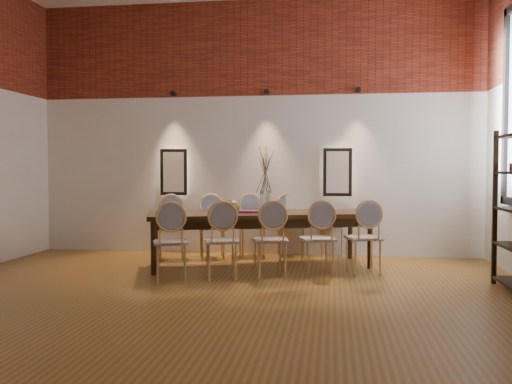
# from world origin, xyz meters

# --- Properties ---
(floor) EXTENTS (7.00, 7.00, 0.02)m
(floor) POSITION_xyz_m (0.00, 0.00, -0.01)
(floor) COLOR brown
(floor) RESTS_ON ground
(wall_back) EXTENTS (7.00, 0.10, 4.00)m
(wall_back) POSITION_xyz_m (0.00, 3.55, 2.00)
(wall_back) COLOR silver
(wall_back) RESTS_ON ground
(brick_band_back) EXTENTS (7.00, 0.02, 1.50)m
(brick_band_back) POSITION_xyz_m (0.00, 3.48, 3.25)
(brick_band_back) COLOR maroon
(brick_band_back) RESTS_ON ground
(niche_left) EXTENTS (0.36, 0.06, 0.66)m
(niche_left) POSITION_xyz_m (-1.30, 3.45, 1.30)
(niche_left) COLOR #FFEAC6
(niche_left) RESTS_ON wall_back
(niche_right) EXTENTS (0.36, 0.06, 0.66)m
(niche_right) POSITION_xyz_m (1.30, 3.45, 1.30)
(niche_right) COLOR #FFEAC6
(niche_right) RESTS_ON wall_back
(spot_fixture_left) EXTENTS (0.08, 0.10, 0.08)m
(spot_fixture_left) POSITION_xyz_m (-1.30, 3.42, 2.55)
(spot_fixture_left) COLOR black
(spot_fixture_left) RESTS_ON wall_back
(spot_fixture_mid) EXTENTS (0.08, 0.10, 0.08)m
(spot_fixture_mid) POSITION_xyz_m (0.20, 3.42, 2.55)
(spot_fixture_mid) COLOR black
(spot_fixture_mid) RESTS_ON wall_back
(spot_fixture_right) EXTENTS (0.08, 0.10, 0.08)m
(spot_fixture_right) POSITION_xyz_m (1.60, 3.42, 2.55)
(spot_fixture_right) COLOR black
(spot_fixture_right) RESTS_ON wall_back
(dining_table) EXTENTS (3.20, 1.82, 0.75)m
(dining_table) POSITION_xyz_m (0.23, 2.41, 0.38)
(dining_table) COLOR black
(dining_table) RESTS_ON floor
(chair_near_a) EXTENTS (0.55, 0.55, 0.94)m
(chair_near_a) POSITION_xyz_m (-0.71, 1.32, 0.47)
(chair_near_a) COLOR tan
(chair_near_a) RESTS_ON floor
(chair_near_b) EXTENTS (0.55, 0.55, 0.94)m
(chair_near_b) POSITION_xyz_m (-0.13, 1.50, 0.47)
(chair_near_b) COLOR tan
(chair_near_b) RESTS_ON floor
(chair_near_c) EXTENTS (0.55, 0.55, 0.94)m
(chair_near_c) POSITION_xyz_m (0.46, 1.68, 0.47)
(chair_near_c) COLOR tan
(chair_near_c) RESTS_ON floor
(chair_near_d) EXTENTS (0.55, 0.55, 0.94)m
(chair_near_d) POSITION_xyz_m (1.04, 1.85, 0.47)
(chair_near_d) COLOR tan
(chair_near_d) RESTS_ON floor
(chair_near_e) EXTENTS (0.55, 0.55, 0.94)m
(chair_near_e) POSITION_xyz_m (1.62, 2.03, 0.47)
(chair_near_e) COLOR tan
(chair_near_e) RESTS_ON floor
(chair_far_a) EXTENTS (0.55, 0.55, 0.94)m
(chair_far_a) POSITION_xyz_m (-1.16, 2.79, 0.47)
(chair_far_a) COLOR tan
(chair_far_a) RESTS_ON floor
(chair_far_b) EXTENTS (0.55, 0.55, 0.94)m
(chair_far_b) POSITION_xyz_m (-0.57, 2.97, 0.47)
(chair_far_b) COLOR tan
(chair_far_b) RESTS_ON floor
(chair_far_c) EXTENTS (0.55, 0.55, 0.94)m
(chair_far_c) POSITION_xyz_m (0.01, 3.15, 0.47)
(chair_far_c) COLOR tan
(chair_far_c) RESTS_ON floor
(chair_far_d) EXTENTS (0.55, 0.55, 0.94)m
(chair_far_d) POSITION_xyz_m (0.59, 3.33, 0.47)
(chair_far_d) COLOR tan
(chair_far_d) RESTS_ON floor
(chair_far_e) EXTENTS (0.55, 0.55, 0.94)m
(chair_far_e) POSITION_xyz_m (1.17, 3.50, 0.47)
(chair_far_e) COLOR tan
(chair_far_e) RESTS_ON floor
(vase) EXTENTS (0.14, 0.14, 0.30)m
(vase) POSITION_xyz_m (0.30, 2.43, 0.90)
(vase) COLOR silver
(vase) RESTS_ON dining_table
(dried_branches) EXTENTS (0.50, 0.50, 0.70)m
(dried_branches) POSITION_xyz_m (0.30, 2.43, 1.35)
(dried_branches) COLOR #4A3F30
(dried_branches) RESTS_ON vase
(bowl) EXTENTS (0.24, 0.24, 0.18)m
(bowl) POSITION_xyz_m (-0.14, 2.25, 0.84)
(bowl) COLOR brown
(bowl) RESTS_ON dining_table
(book) EXTENTS (0.30, 0.25, 0.03)m
(book) POSITION_xyz_m (0.07, 2.35, 0.77)
(book) COLOR #7D1C4A
(book) RESTS_ON dining_table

